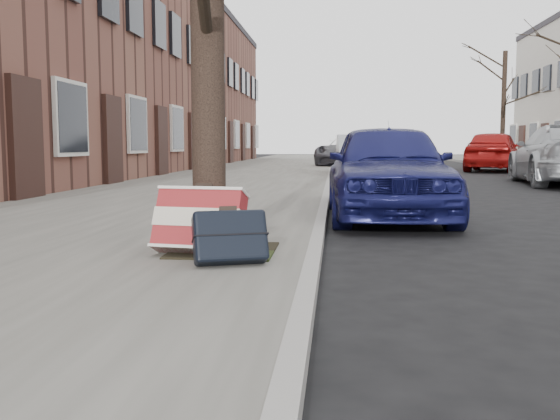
# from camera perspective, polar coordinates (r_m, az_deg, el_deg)

# --- Properties ---
(ground) EXTENTS (120.00, 120.00, 0.00)m
(ground) POSITION_cam_1_polar(r_m,az_deg,el_deg) (4.13, 20.26, -8.44)
(ground) COLOR black
(ground) RESTS_ON ground
(near_sidewalk) EXTENTS (5.00, 70.00, 0.12)m
(near_sidewalk) POSITION_cam_1_polar(r_m,az_deg,el_deg) (19.07, -2.78, 3.19)
(near_sidewalk) COLOR gray
(near_sidewalk) RESTS_ON ground
(house_near) EXTENTS (6.80, 40.00, 7.00)m
(house_near) POSITION_cam_1_polar(r_m,az_deg,el_deg) (21.76, -18.40, 12.32)
(house_near) COLOR brown
(house_near) RESTS_ON ground
(dirt_patch) EXTENTS (0.85, 0.85, 0.02)m
(dirt_patch) POSITION_cam_1_polar(r_m,az_deg,el_deg) (5.22, -5.16, -3.68)
(dirt_patch) COLOR black
(dirt_patch) RESTS_ON near_sidewalk
(suitcase_red) EXTENTS (0.76, 0.50, 0.55)m
(suitcase_red) POSITION_cam_1_polar(r_m,az_deg,el_deg) (5.03, -7.36, -1.02)
(suitcase_red) COLOR maroon
(suitcase_red) RESTS_ON near_sidewalk
(suitcase_navy) EXTENTS (0.62, 0.48, 0.42)m
(suitcase_navy) POSITION_cam_1_polar(r_m,az_deg,el_deg) (4.60, -4.59, -2.42)
(suitcase_navy) COLOR black
(suitcase_navy) RESTS_ON near_sidewalk
(car_near_front) EXTENTS (1.66, 3.93, 1.33)m
(car_near_front) POSITION_cam_1_polar(r_m,az_deg,el_deg) (8.61, 9.74, 3.66)
(car_near_front) COLOR #14164F
(car_near_front) RESTS_ON ground
(car_near_mid) EXTENTS (1.51, 4.00, 1.30)m
(car_near_mid) POSITION_cam_1_polar(r_m,az_deg,el_deg) (19.42, 7.29, 4.94)
(car_near_mid) COLOR #B1B5BA
(car_near_mid) RESTS_ON ground
(car_near_back) EXTENTS (3.69, 5.50, 1.40)m
(car_near_back) POSITION_cam_1_polar(r_m,az_deg,el_deg) (27.03, 6.72, 5.35)
(car_near_back) COLOR #3B3A40
(car_near_back) RESTS_ON ground
(car_far_back) EXTENTS (3.15, 4.79, 1.52)m
(car_far_back) POSITION_cam_1_polar(r_m,az_deg,el_deg) (24.58, 18.92, 5.13)
(car_far_back) COLOR maroon
(car_far_back) RESTS_ON ground
(tree_far_c) EXTENTS (0.23, 0.23, 5.47)m
(tree_far_c) POSITION_cam_1_polar(r_m,az_deg,el_deg) (33.35, 19.75, 8.87)
(tree_far_c) COLOR black
(tree_far_c) RESTS_ON far_sidewalk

